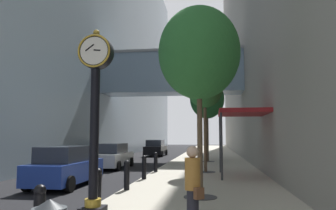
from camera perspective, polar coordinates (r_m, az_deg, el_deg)
ground_plane at (r=29.51m, az=1.08°, el=-9.61°), size 110.00×110.00×0.00m
sidewalk_right at (r=32.29m, az=7.22°, el=-9.09°), size 6.16×80.00×0.14m
building_block_left at (r=37.67m, az=-15.85°, el=15.23°), size 22.02×80.00×30.75m
street_clock at (r=8.10m, az=-12.65°, el=-1.47°), size 0.84×0.55×4.63m
bollard_second at (r=9.69m, az=-12.13°, el=-13.80°), size 0.22×0.22×1.10m
bollard_third at (r=12.66m, az=-7.19°, el=-11.88°), size 0.22×0.22×1.10m
bollard_fourth at (r=15.70m, az=-4.18°, el=-10.65°), size 0.22×0.22×1.10m
bollard_fifth at (r=18.77m, az=-2.16°, el=-9.81°), size 0.22×0.22×1.10m
street_tree_near at (r=11.39m, az=5.43°, el=8.95°), size 2.79×2.79×6.45m
street_tree_mid_near at (r=18.94m, az=6.41°, el=3.09°), size 2.13×2.13×6.07m
street_tree_mid_far at (r=26.61m, az=6.82°, el=1.02°), size 2.76×2.76×6.59m
pedestrian_walking at (r=7.30m, az=4.34°, el=-13.69°), size 0.50×0.52×1.79m
storefront_awning at (r=17.07m, az=12.71°, el=-1.48°), size 2.40×3.60×3.30m
car_black_near at (r=35.99m, az=-2.16°, el=-7.52°), size 2.11×4.56×1.75m
car_silver_mid at (r=22.40m, az=-9.71°, el=-8.79°), size 1.99×4.66×1.67m
car_blue_far at (r=15.00m, az=-17.38°, el=-10.23°), size 1.99×4.47×1.71m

